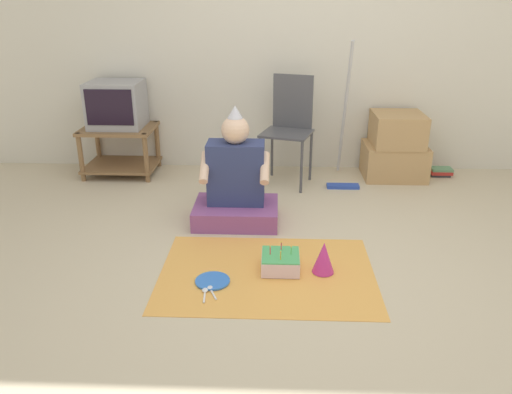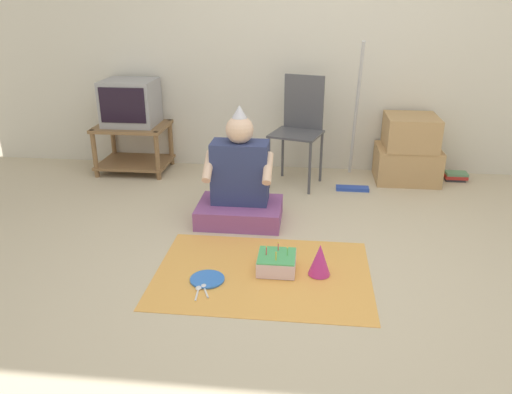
# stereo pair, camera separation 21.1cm
# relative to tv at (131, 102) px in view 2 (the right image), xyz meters

# --- Properties ---
(ground_plane) EXTENTS (16.00, 16.00, 0.00)m
(ground_plane) POSITION_rel_tv_xyz_m (1.67, -1.89, -0.65)
(ground_plane) COLOR beige
(wall_back) EXTENTS (6.40, 0.06, 2.55)m
(wall_back) POSITION_rel_tv_xyz_m (1.67, 0.27, 0.62)
(wall_back) COLOR beige
(wall_back) RESTS_ON ground_plane
(tv_stand) EXTENTS (0.65, 0.52, 0.45)m
(tv_stand) POSITION_rel_tv_xyz_m (-0.00, -0.02, -0.39)
(tv_stand) COLOR olive
(tv_stand) RESTS_ON ground_plane
(tv) EXTENTS (0.47, 0.43, 0.41)m
(tv) POSITION_rel_tv_xyz_m (0.00, 0.00, 0.00)
(tv) COLOR #99999E
(tv) RESTS_ON tv_stand
(folding_chair) EXTENTS (0.50, 0.49, 0.94)m
(folding_chair) POSITION_rel_tv_xyz_m (1.57, -0.16, -0.11)
(folding_chair) COLOR #4C4C51
(folding_chair) RESTS_ON ground_plane
(cardboard_box_stack) EXTENTS (0.55, 0.46, 0.60)m
(cardboard_box_stack) POSITION_rel_tv_xyz_m (2.54, -0.02, -0.37)
(cardboard_box_stack) COLOR tan
(cardboard_box_stack) RESTS_ON ground_plane
(dust_mop) EXTENTS (0.28, 0.46, 1.25)m
(dust_mop) POSITION_rel_tv_xyz_m (2.05, -0.21, -0.29)
(dust_mop) COLOR #2D4CB2
(dust_mop) RESTS_ON ground_plane
(book_pile) EXTENTS (0.20, 0.14, 0.08)m
(book_pile) POSITION_rel_tv_xyz_m (3.00, 0.03, -0.62)
(book_pile) COLOR #333338
(book_pile) RESTS_ON ground_plane
(person_seated) EXTENTS (0.62, 0.45, 0.86)m
(person_seated) POSITION_rel_tv_xyz_m (1.16, -1.04, -0.38)
(person_seated) COLOR #8C4C8C
(person_seated) RESTS_ON ground_plane
(party_cloth) EXTENTS (1.30, 0.94, 0.01)m
(party_cloth) POSITION_rel_tv_xyz_m (1.41, -1.81, -0.65)
(party_cloth) COLOR #EFA84C
(party_cloth) RESTS_ON ground_plane
(birthday_cake) EXTENTS (0.23, 0.23, 0.16)m
(birthday_cake) POSITION_rel_tv_xyz_m (1.49, -1.76, -0.60)
(birthday_cake) COLOR silver
(birthday_cake) RESTS_ON party_cloth
(party_hat_blue) EXTENTS (0.13, 0.13, 0.20)m
(party_hat_blue) POSITION_rel_tv_xyz_m (1.75, -1.78, -0.55)
(party_hat_blue) COLOR #CC338C
(party_hat_blue) RESTS_ON party_cloth
(paper_plate) EXTENTS (0.21, 0.21, 0.01)m
(paper_plate) POSITION_rel_tv_xyz_m (1.09, -1.93, -0.64)
(paper_plate) COLOR blue
(paper_plate) RESTS_ON party_cloth
(plastic_spoon_near) EXTENTS (0.07, 0.14, 0.01)m
(plastic_spoon_near) POSITION_rel_tv_xyz_m (1.09, -2.02, -0.64)
(plastic_spoon_near) COLOR white
(plastic_spoon_near) RESTS_ON party_cloth
(plastic_spoon_far) EXTENTS (0.04, 0.15, 0.01)m
(plastic_spoon_far) POSITION_rel_tv_xyz_m (1.06, -2.04, -0.64)
(plastic_spoon_far) COLOR white
(plastic_spoon_far) RESTS_ON party_cloth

